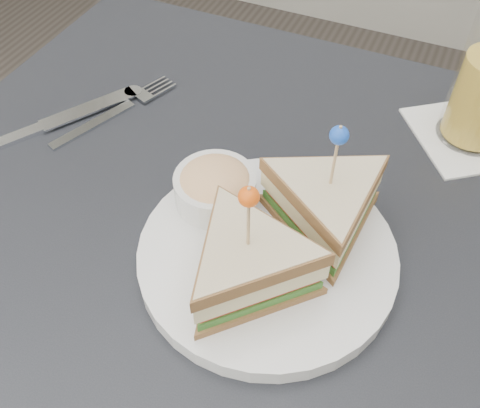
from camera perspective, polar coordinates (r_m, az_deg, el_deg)
The scene contains 4 objects.
table at distance 0.62m, azimuth -1.24°, elevation -8.09°, with size 0.80×0.80×0.75m.
plate_meal at distance 0.51m, azimuth 3.84°, elevation -3.15°, with size 0.31×0.31×0.15m.
cutlery_fork at distance 0.72m, azimuth -12.65°, elevation 9.86°, with size 0.09×0.18×0.01m.
cutlery_knife at distance 0.72m, azimuth -19.64°, elevation 8.04°, with size 0.14×0.21×0.01m.
Camera 1 is at (0.15, -0.30, 1.19)m, focal length 40.00 mm.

